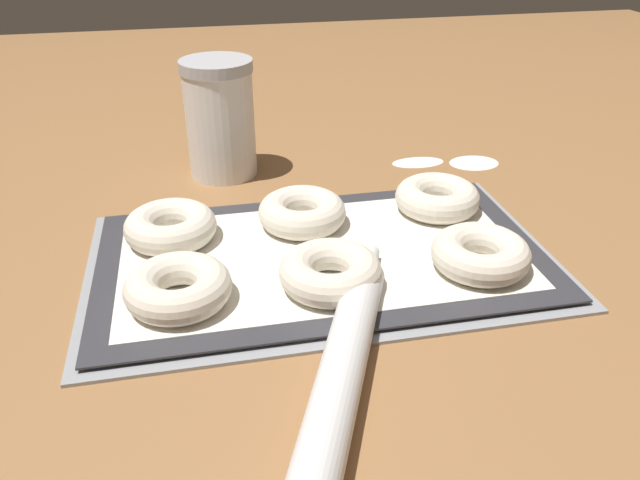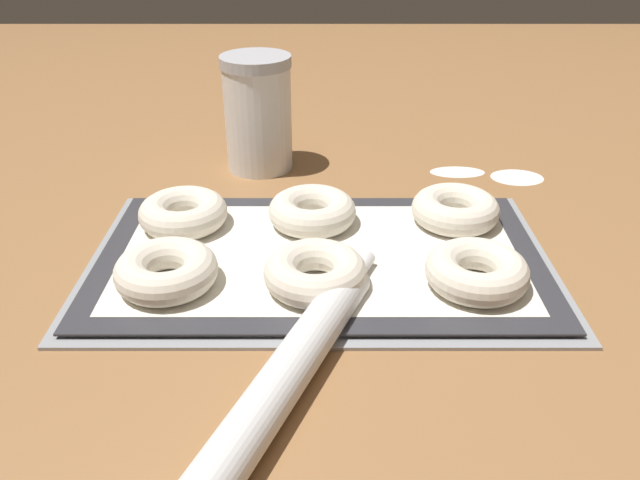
{
  "view_description": "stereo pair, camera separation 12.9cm",
  "coord_description": "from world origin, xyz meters",
  "px_view_note": "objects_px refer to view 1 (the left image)",
  "views": [
    {
      "loc": [
        -0.13,
        -0.63,
        0.39
      ],
      "look_at": [
        -0.0,
        -0.02,
        0.03
      ],
      "focal_mm": 35.0,
      "sensor_mm": 36.0,
      "label": 1
    },
    {
      "loc": [
        -0.0,
        -0.64,
        0.39
      ],
      "look_at": [
        -0.0,
        -0.02,
        0.03
      ],
      "focal_mm": 35.0,
      "sensor_mm": 36.0,
      "label": 2
    }
  ],
  "objects_px": {
    "bagel_front_center": "(330,272)",
    "bagel_back_center": "(302,212)",
    "bagel_front_right": "(481,254)",
    "bagel_back_left": "(171,226)",
    "bagel_front_left": "(178,287)",
    "flour_canister": "(220,119)",
    "rolling_pin": "(334,401)",
    "bagel_back_right": "(437,198)",
    "baking_tray": "(320,259)"
  },
  "relations": [
    {
      "from": "baking_tray",
      "to": "rolling_pin",
      "type": "xyz_separation_m",
      "value": [
        -0.04,
        -0.24,
        0.02
      ]
    },
    {
      "from": "bagel_front_center",
      "to": "bagel_back_left",
      "type": "bearing_deg",
      "value": 140.42
    },
    {
      "from": "bagel_front_left",
      "to": "bagel_back_right",
      "type": "relative_size",
      "value": 1.0
    },
    {
      "from": "bagel_back_left",
      "to": "flour_canister",
      "type": "distance_m",
      "value": 0.23
    },
    {
      "from": "bagel_front_left",
      "to": "bagel_back_right",
      "type": "bearing_deg",
      "value": 23.12
    },
    {
      "from": "bagel_front_right",
      "to": "bagel_back_center",
      "type": "height_order",
      "value": "same"
    },
    {
      "from": "bagel_front_right",
      "to": "rolling_pin",
      "type": "bearing_deg",
      "value": -139.3
    },
    {
      "from": "rolling_pin",
      "to": "bagel_front_right",
      "type": "bearing_deg",
      "value": 40.7
    },
    {
      "from": "bagel_front_center",
      "to": "bagel_back_left",
      "type": "height_order",
      "value": "same"
    },
    {
      "from": "bagel_front_right",
      "to": "bagel_front_center",
      "type": "bearing_deg",
      "value": -179.21
    },
    {
      "from": "bagel_front_right",
      "to": "bagel_back_center",
      "type": "relative_size",
      "value": 1.0
    },
    {
      "from": "bagel_front_center",
      "to": "baking_tray",
      "type": "bearing_deg",
      "value": 87.53
    },
    {
      "from": "bagel_front_left",
      "to": "bagel_back_left",
      "type": "bearing_deg",
      "value": 93.2
    },
    {
      "from": "bagel_back_right",
      "to": "bagel_front_left",
      "type": "bearing_deg",
      "value": -156.88
    },
    {
      "from": "bagel_back_left",
      "to": "bagel_back_center",
      "type": "height_order",
      "value": "same"
    },
    {
      "from": "flour_canister",
      "to": "rolling_pin",
      "type": "bearing_deg",
      "value": -84.38
    },
    {
      "from": "baking_tray",
      "to": "rolling_pin",
      "type": "bearing_deg",
      "value": -99.07
    },
    {
      "from": "bagel_back_center",
      "to": "rolling_pin",
      "type": "distance_m",
      "value": 0.32
    },
    {
      "from": "bagel_back_left",
      "to": "bagel_back_center",
      "type": "xyz_separation_m",
      "value": [
        0.16,
        0.0,
        0.0
      ]
    },
    {
      "from": "bagel_back_center",
      "to": "rolling_pin",
      "type": "xyz_separation_m",
      "value": [
        -0.03,
        -0.32,
        -0.01
      ]
    },
    {
      "from": "baking_tray",
      "to": "bagel_front_right",
      "type": "bearing_deg",
      "value": -21.43
    },
    {
      "from": "bagel_front_center",
      "to": "bagel_back_center",
      "type": "relative_size",
      "value": 1.0
    },
    {
      "from": "bagel_back_left",
      "to": "rolling_pin",
      "type": "distance_m",
      "value": 0.34
    },
    {
      "from": "bagel_front_left",
      "to": "bagel_front_center",
      "type": "xyz_separation_m",
      "value": [
        0.16,
        -0.0,
        0.0
      ]
    },
    {
      "from": "flour_canister",
      "to": "baking_tray",
      "type": "bearing_deg",
      "value": -72.13
    },
    {
      "from": "bagel_back_left",
      "to": "bagel_back_center",
      "type": "relative_size",
      "value": 1.0
    },
    {
      "from": "bagel_front_center",
      "to": "bagel_back_center",
      "type": "xyz_separation_m",
      "value": [
        -0.0,
        0.14,
        0.0
      ]
    },
    {
      "from": "bagel_front_center",
      "to": "bagel_back_right",
      "type": "relative_size",
      "value": 1.0
    },
    {
      "from": "bagel_front_left",
      "to": "bagel_back_left",
      "type": "xyz_separation_m",
      "value": [
        -0.01,
        0.13,
        0.0
      ]
    },
    {
      "from": "bagel_front_left",
      "to": "bagel_front_center",
      "type": "distance_m",
      "value": 0.16
    },
    {
      "from": "bagel_front_right",
      "to": "rolling_pin",
      "type": "distance_m",
      "value": 0.27
    },
    {
      "from": "bagel_front_right",
      "to": "bagel_back_left",
      "type": "bearing_deg",
      "value": 158.22
    },
    {
      "from": "bagel_front_left",
      "to": "bagel_front_right",
      "type": "bearing_deg",
      "value": -0.2
    },
    {
      "from": "bagel_front_left",
      "to": "bagel_front_center",
      "type": "relative_size",
      "value": 1.0
    },
    {
      "from": "bagel_back_left",
      "to": "flour_canister",
      "type": "height_order",
      "value": "flour_canister"
    },
    {
      "from": "baking_tray",
      "to": "bagel_front_right",
      "type": "height_order",
      "value": "bagel_front_right"
    },
    {
      "from": "bagel_front_left",
      "to": "bagel_back_center",
      "type": "relative_size",
      "value": 1.0
    },
    {
      "from": "flour_canister",
      "to": "rolling_pin",
      "type": "relative_size",
      "value": 0.38
    },
    {
      "from": "bagel_front_center",
      "to": "bagel_back_right",
      "type": "xyz_separation_m",
      "value": [
        0.18,
        0.15,
        0.0
      ]
    },
    {
      "from": "bagel_front_center",
      "to": "rolling_pin",
      "type": "bearing_deg",
      "value": -101.58
    },
    {
      "from": "bagel_back_right",
      "to": "rolling_pin",
      "type": "xyz_separation_m",
      "value": [
        -0.21,
        -0.32,
        -0.01
      ]
    },
    {
      "from": "bagel_back_center",
      "to": "bagel_front_right",
      "type": "bearing_deg",
      "value": -38.4
    },
    {
      "from": "baking_tray",
      "to": "bagel_front_left",
      "type": "height_order",
      "value": "bagel_front_left"
    },
    {
      "from": "baking_tray",
      "to": "bagel_front_center",
      "type": "distance_m",
      "value": 0.07
    },
    {
      "from": "bagel_front_right",
      "to": "flour_canister",
      "type": "height_order",
      "value": "flour_canister"
    },
    {
      "from": "bagel_front_center",
      "to": "rolling_pin",
      "type": "relative_size",
      "value": 0.24
    },
    {
      "from": "bagel_back_center",
      "to": "rolling_pin",
      "type": "height_order",
      "value": "bagel_back_center"
    },
    {
      "from": "bagel_front_center",
      "to": "flour_canister",
      "type": "height_order",
      "value": "flour_canister"
    },
    {
      "from": "flour_canister",
      "to": "rolling_pin",
      "type": "xyz_separation_m",
      "value": [
        0.05,
        -0.53,
        -0.07
      ]
    },
    {
      "from": "bagel_front_right",
      "to": "bagel_back_right",
      "type": "relative_size",
      "value": 1.0
    }
  ]
}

